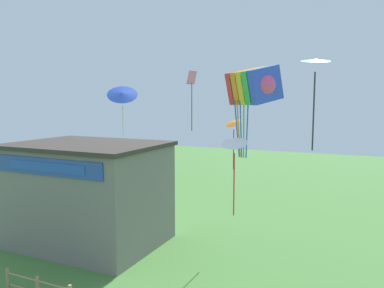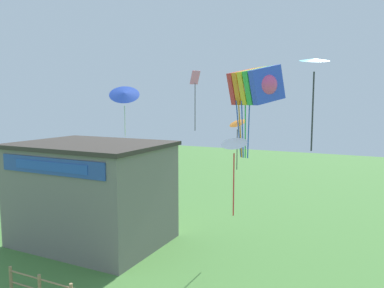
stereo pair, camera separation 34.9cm
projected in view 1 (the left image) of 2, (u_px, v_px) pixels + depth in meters
seaside_building at (89, 193)px, 22.50m from camera, size 8.78×6.53×6.10m
kite_rainbow_parafoil at (253, 86)px, 16.37m from camera, size 3.03×2.90×4.06m
kite_white_delta at (234, 146)px, 13.57m from camera, size 0.98×0.95×2.92m
kite_cyan_delta at (315, 65)px, 11.50m from camera, size 1.15×1.15×2.93m
kite_pink_diamond at (192, 90)px, 21.58m from camera, size 0.51×0.65×3.46m
kite_orange_delta at (234, 125)px, 22.46m from camera, size 1.33×1.30×3.12m
kite_blue_delta at (122, 94)px, 17.09m from camera, size 1.82×1.76×2.42m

